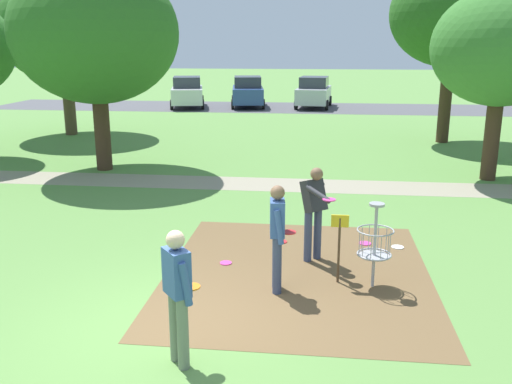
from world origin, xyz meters
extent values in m
plane|color=#5B8942|center=(0.00, 0.00, 0.00)|extent=(160.00, 160.00, 0.00)
cube|color=brown|center=(1.77, 2.17, 0.00)|extent=(4.43, 5.14, 0.01)
cylinder|color=#9E9EA3|center=(2.98, 1.77, 0.68)|extent=(0.05, 0.05, 1.35)
cylinder|color=#9E9EA3|center=(2.98, 1.77, 1.37)|extent=(0.24, 0.24, 0.04)
torus|color=#9E9EA3|center=(2.98, 1.77, 0.95)|extent=(0.58, 0.58, 0.02)
torus|color=#9E9EA3|center=(2.98, 1.77, 0.55)|extent=(0.55, 0.55, 0.03)
cylinder|color=#9E9EA3|center=(2.98, 1.77, 0.53)|extent=(0.48, 0.48, 0.02)
cylinder|color=gray|center=(3.22, 1.77, 0.75)|extent=(0.01, 0.01, 0.40)
cylinder|color=gray|center=(3.18, 1.91, 0.75)|extent=(0.01, 0.01, 0.40)
cylinder|color=gray|center=(3.06, 2.00, 0.75)|extent=(0.01, 0.01, 0.40)
cylinder|color=gray|center=(2.91, 2.00, 0.75)|extent=(0.01, 0.01, 0.40)
cylinder|color=gray|center=(2.79, 1.91, 0.75)|extent=(0.01, 0.01, 0.40)
cylinder|color=gray|center=(2.75, 1.77, 0.75)|extent=(0.01, 0.01, 0.40)
cylinder|color=gray|center=(2.79, 1.63, 0.75)|extent=(0.01, 0.01, 0.40)
cylinder|color=gray|center=(2.91, 1.54, 0.75)|extent=(0.01, 0.01, 0.40)
cylinder|color=gray|center=(3.06, 1.54, 0.75)|extent=(0.01, 0.01, 0.40)
cylinder|color=gray|center=(3.18, 1.63, 0.75)|extent=(0.01, 0.01, 0.40)
cylinder|color=#4C3823|center=(2.43, 1.87, 0.55)|extent=(0.04, 0.04, 1.10)
cube|color=gold|center=(2.43, 1.87, 1.05)|extent=(0.28, 0.03, 0.20)
cylinder|color=slate|center=(0.40, -0.67, 0.46)|extent=(0.14, 0.14, 0.92)
cylinder|color=slate|center=(0.54, -0.84, 0.46)|extent=(0.14, 0.14, 0.92)
cube|color=#385693|center=(0.47, -0.76, 1.20)|extent=(0.40, 0.42, 0.56)
sphere|color=beige|center=(0.47, -0.76, 1.60)|extent=(0.22, 0.22, 0.22)
cylinder|color=#385693|center=(0.36, -0.60, 1.12)|extent=(0.18, 0.17, 0.55)
cylinder|color=#385693|center=(0.60, -0.89, 1.12)|extent=(0.18, 0.17, 0.55)
cylinder|color=orange|center=(0.61, -0.64, 0.97)|extent=(0.22, 0.22, 0.02)
cylinder|color=#384260|center=(2.09, 2.88, 0.46)|extent=(0.14, 0.14, 0.92)
cylinder|color=#384260|center=(1.92, 2.73, 0.46)|extent=(0.14, 0.14, 0.92)
cube|color=#2D2D33|center=(2.00, 2.81, 1.20)|extent=(0.52, 0.52, 0.60)
sphere|color=brown|center=(2.04, 2.76, 1.60)|extent=(0.22, 0.22, 0.22)
cylinder|color=#2D2D33|center=(2.08, 2.47, 1.32)|extent=(0.45, 0.50, 0.21)
cylinder|color=#E53D99|center=(2.26, 2.26, 1.29)|extent=(0.22, 0.22, 0.02)
cylinder|color=#2D2D33|center=(2.01, 3.05, 1.25)|extent=(0.38, 0.42, 0.37)
cylinder|color=#384260|center=(1.46, 1.56, 0.46)|extent=(0.14, 0.14, 0.92)
cylinder|color=#384260|center=(1.48, 1.34, 0.46)|extent=(0.14, 0.14, 0.92)
cube|color=#385693|center=(1.47, 1.45, 1.20)|extent=(0.26, 0.38, 0.56)
sphere|color=brown|center=(1.47, 1.45, 1.60)|extent=(0.22, 0.22, 0.22)
cylinder|color=#385693|center=(1.47, 1.64, 1.12)|extent=(0.17, 0.11, 0.55)
cylinder|color=#385693|center=(1.51, 1.26, 1.12)|extent=(0.17, 0.11, 0.55)
cylinder|color=red|center=(1.65, 1.47, 0.97)|extent=(0.22, 0.22, 0.02)
cylinder|color=red|center=(1.38, 3.64, 0.01)|extent=(0.23, 0.23, 0.02)
cylinder|color=#E53D99|center=(3.01, 3.74, 0.01)|extent=(0.24, 0.24, 0.02)
cylinder|color=#E53D99|center=(0.49, 2.44, 0.01)|extent=(0.21, 0.21, 0.02)
cylinder|color=white|center=(3.62, 3.60, 0.01)|extent=(0.24, 0.24, 0.02)
cylinder|color=#422D1E|center=(6.87, 15.80, 1.56)|extent=(0.47, 0.47, 3.11)
ellipsoid|color=#285B1E|center=(6.87, 15.80, 4.87)|extent=(4.67, 4.67, 3.97)
cylinder|color=brown|center=(-8.51, 15.94, 1.20)|extent=(0.49, 0.49, 2.39)
ellipsoid|color=#2D6623|center=(-8.51, 15.94, 4.36)|extent=(5.24, 5.24, 4.46)
cylinder|color=#422D1E|center=(6.89, 9.54, 1.14)|extent=(0.43, 0.43, 2.27)
ellipsoid|color=#38752D|center=(6.89, 9.54, 3.68)|extent=(3.76, 3.76, 3.19)
cylinder|color=#422D1E|center=(-4.52, 9.54, 1.13)|extent=(0.47, 0.47, 2.26)
ellipsoid|color=#2D6623|center=(-4.52, 9.54, 4.08)|extent=(4.86, 4.86, 4.13)
cube|color=#4C4C51|center=(0.00, 27.32, 0.00)|extent=(36.00, 6.00, 0.01)
cube|color=silver|center=(-6.02, 26.80, 0.75)|extent=(2.67, 4.49, 0.90)
cube|color=#2D333D|center=(-6.02, 26.80, 1.52)|extent=(2.02, 2.48, 0.64)
cylinder|color=black|center=(-7.18, 27.87, 0.30)|extent=(0.31, 0.62, 0.60)
cylinder|color=black|center=(-5.42, 28.26, 0.30)|extent=(0.31, 0.62, 0.60)
cylinder|color=black|center=(-6.61, 25.33, 0.30)|extent=(0.31, 0.62, 0.60)
cylinder|color=black|center=(-4.85, 25.72, 0.30)|extent=(0.31, 0.62, 0.60)
cube|color=#2D4784|center=(-2.39, 27.42, 0.75)|extent=(2.39, 4.42, 0.90)
cube|color=#2D333D|center=(-2.39, 27.42, 1.52)|extent=(1.88, 2.39, 0.64)
cylinder|color=black|center=(-3.47, 28.58, 0.30)|extent=(0.26, 0.62, 0.60)
cylinder|color=black|center=(-1.69, 28.84, 0.30)|extent=(0.26, 0.62, 0.60)
cylinder|color=black|center=(-3.10, 26.00, 0.30)|extent=(0.26, 0.62, 0.60)
cylinder|color=black|center=(-1.31, 26.26, 0.30)|extent=(0.26, 0.62, 0.60)
cube|color=#B2B7BC|center=(1.63, 27.56, 0.75)|extent=(2.15, 4.34, 0.90)
cube|color=#2D333D|center=(1.63, 27.56, 1.52)|extent=(1.77, 2.31, 0.64)
cylinder|color=black|center=(0.85, 28.93, 0.30)|extent=(0.23, 0.61, 0.60)
cylinder|color=black|center=(2.64, 28.78, 0.30)|extent=(0.23, 0.61, 0.60)
cylinder|color=black|center=(0.62, 26.34, 0.30)|extent=(0.23, 0.61, 0.60)
cylinder|color=black|center=(2.42, 26.18, 0.30)|extent=(0.23, 0.61, 0.60)
cube|color=gray|center=(0.00, 8.22, 0.00)|extent=(40.00, 1.51, 0.00)
camera|label=1|loc=(2.08, -6.60, 3.77)|focal=38.94mm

